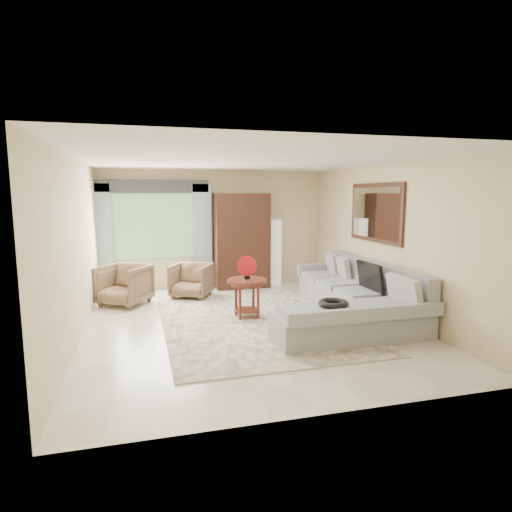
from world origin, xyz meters
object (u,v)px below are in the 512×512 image
object	(u,v)px
armchair_right	(191,281)
sectional_sofa	(352,302)
armchair_left	(124,285)
floor_lamp	(275,252)
tv_screen	(370,277)
coffee_table	(247,298)
armoire	(242,241)
potted_plant	(104,282)

from	to	relation	value
armchair_right	sectional_sofa	bearing A→B (deg)	-15.88
sectional_sofa	armchair_left	size ratio (longest dim) A/B	4.12
floor_lamp	tv_screen	bearing A→B (deg)	-77.07
coffee_table	armchair_left	distance (m)	2.49
coffee_table	armoire	size ratio (longest dim) A/B	0.32
armoire	sectional_sofa	bearing A→B (deg)	-66.94
sectional_sofa	floor_lamp	size ratio (longest dim) A/B	2.31
sectional_sofa	armoire	size ratio (longest dim) A/B	1.65
armchair_left	armoire	bearing A→B (deg)	54.36
tv_screen	armchair_left	size ratio (longest dim) A/B	0.88
armchair_right	armoire	size ratio (longest dim) A/B	0.36
sectional_sofa	tv_screen	bearing A→B (deg)	-18.87
coffee_table	armchair_right	world-z (taller)	armchair_right
armchair_right	floor_lamp	distance (m)	2.18
potted_plant	tv_screen	bearing A→B (deg)	-33.62
potted_plant	armoire	distance (m)	3.03
coffee_table	armoire	bearing A→B (deg)	78.98
armoire	floor_lamp	xyz separation A→B (m)	(0.80, 0.06, -0.30)
coffee_table	armchair_left	bearing A→B (deg)	144.63
coffee_table	potted_plant	distance (m)	3.40
sectional_sofa	tv_screen	xyz separation A→B (m)	(0.27, -0.09, 0.44)
sectional_sofa	coffee_table	distance (m)	1.77
tv_screen	armchair_left	xyz separation A→B (m)	(-4.00, 2.04, -0.34)
armchair_left	armoire	distance (m)	2.75
armchair_right	armoire	bearing A→B (deg)	56.03
coffee_table	floor_lamp	bearing A→B (deg)	62.68
sectional_sofa	floor_lamp	xyz separation A→B (m)	(-0.43, 2.96, 0.47)
armchair_right	tv_screen	bearing A→B (deg)	-14.08
armchair_left	armchair_right	world-z (taller)	armchair_left
coffee_table	armchair_right	bearing A→B (deg)	113.51
armchair_right	armoire	world-z (taller)	armoire
tv_screen	sectional_sofa	bearing A→B (deg)	161.13
tv_screen	armchair_right	xyz separation A→B (m)	(-2.71, 2.30, -0.37)
floor_lamp	potted_plant	bearing A→B (deg)	-178.40
coffee_table	potted_plant	size ratio (longest dim) A/B	1.16
tv_screen	armoire	xyz separation A→B (m)	(-1.50, 2.99, 0.33)
armchair_left	floor_lamp	world-z (taller)	floor_lamp
tv_screen	floor_lamp	distance (m)	3.13
armchair_left	armchair_right	bearing A→B (deg)	44.92
sectional_sofa	coffee_table	bearing A→B (deg)	163.35
sectional_sofa	armchair_right	size ratio (longest dim) A/B	4.55
potted_plant	floor_lamp	world-z (taller)	floor_lamp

